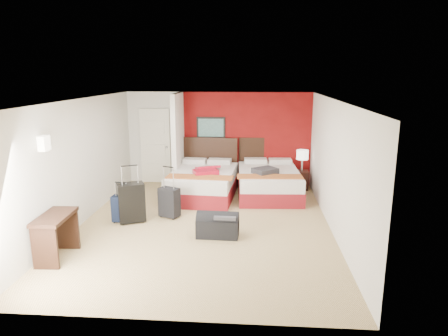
# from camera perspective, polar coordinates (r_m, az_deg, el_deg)

# --- Properties ---
(ground) EXTENTS (6.50, 6.50, 0.00)m
(ground) POSITION_cam_1_polar(r_m,az_deg,el_deg) (8.24, -2.76, -8.03)
(ground) COLOR tan
(ground) RESTS_ON ground
(room_walls) EXTENTS (5.02, 6.52, 2.50)m
(room_walls) POSITION_cam_1_polar(r_m,az_deg,el_deg) (9.50, -10.23, 2.55)
(room_walls) COLOR silver
(room_walls) RESTS_ON ground
(red_accent_panel) EXTENTS (3.50, 0.04, 2.50)m
(red_accent_panel) POSITION_cam_1_polar(r_m,az_deg,el_deg) (10.99, 3.13, 4.14)
(red_accent_panel) COLOR maroon
(red_accent_panel) RESTS_ON ground
(partition_wall) EXTENTS (0.12, 1.20, 2.50)m
(partition_wall) POSITION_cam_1_polar(r_m,az_deg,el_deg) (10.56, -6.50, 3.70)
(partition_wall) COLOR silver
(partition_wall) RESTS_ON ground
(entry_door) EXTENTS (0.82, 0.06, 2.05)m
(entry_door) POSITION_cam_1_polar(r_m,az_deg,el_deg) (11.33, -9.66, 3.09)
(entry_door) COLOR silver
(entry_door) RESTS_ON ground
(bed_left) EXTENTS (1.66, 2.26, 0.65)m
(bed_left) POSITION_cam_1_polar(r_m,az_deg,el_deg) (10.00, -2.95, -2.21)
(bed_left) COLOR white
(bed_left) RESTS_ON ground
(bed_right) EXTENTS (1.61, 2.21, 0.64)m
(bed_right) POSITION_cam_1_polar(r_m,az_deg,el_deg) (10.13, 6.30, -2.11)
(bed_right) COLOR white
(bed_right) RESTS_ON ground
(red_suitcase_open) EXTENTS (0.82, 0.94, 0.10)m
(red_suitcase_open) POSITION_cam_1_polar(r_m,az_deg,el_deg) (9.80, -2.46, -0.27)
(red_suitcase_open) COLOR #AB0E25
(red_suitcase_open) RESTS_ON bed_left
(jacket_bundle) EXTENTS (0.68, 0.66, 0.13)m
(jacket_bundle) POSITION_cam_1_polar(r_m,az_deg,el_deg) (9.74, 5.83, -0.39)
(jacket_bundle) COLOR #333237
(jacket_bundle) RESTS_ON bed_right
(nightstand) EXTENTS (0.37, 0.37, 0.50)m
(nightstand) POSITION_cam_1_polar(r_m,az_deg,el_deg) (10.81, 10.86, -1.66)
(nightstand) COLOR black
(nightstand) RESTS_ON ground
(table_lamp) EXTENTS (0.40, 0.40, 0.55)m
(table_lamp) POSITION_cam_1_polar(r_m,az_deg,el_deg) (10.69, 10.99, 1.05)
(table_lamp) COLOR white
(table_lamp) RESTS_ON nightstand
(suitcase_black) EXTENTS (0.62, 0.52, 0.79)m
(suitcase_black) POSITION_cam_1_polar(r_m,az_deg,el_deg) (8.47, -12.96, -4.94)
(suitcase_black) COLOR black
(suitcase_black) RESTS_ON ground
(suitcase_charcoal) EXTENTS (0.48, 0.40, 0.61)m
(suitcase_charcoal) POSITION_cam_1_polar(r_m,az_deg,el_deg) (8.63, -7.73, -4.98)
(suitcase_charcoal) COLOR black
(suitcase_charcoal) RESTS_ON ground
(suitcase_navy) EXTENTS (0.40, 0.26, 0.53)m
(suitcase_navy) POSITION_cam_1_polar(r_m,az_deg,el_deg) (8.55, -14.20, -5.73)
(suitcase_navy) COLOR black
(suitcase_navy) RESTS_ON ground
(duffel_bag) EXTENTS (0.79, 0.44, 0.40)m
(duffel_bag) POSITION_cam_1_polar(r_m,az_deg,el_deg) (7.63, -0.88, -8.22)
(duffel_bag) COLOR black
(duffel_bag) RESTS_ON ground
(jacket_draped) EXTENTS (0.42, 0.36, 0.05)m
(jacket_draped) POSITION_cam_1_polar(r_m,az_deg,el_deg) (7.49, 0.23, -6.80)
(jacket_draped) COLOR #3E3D43
(jacket_draped) RESTS_ON duffel_bag
(desk) EXTENTS (0.49, 0.92, 0.75)m
(desk) POSITION_cam_1_polar(r_m,az_deg,el_deg) (7.24, -22.60, -8.97)
(desk) COLOR black
(desk) RESTS_ON ground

